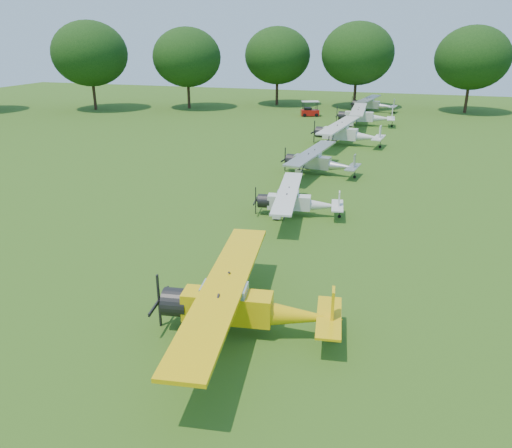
{
  "coord_description": "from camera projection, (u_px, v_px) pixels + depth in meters",
  "views": [
    {
      "loc": [
        6.71,
        -24.85,
        10.99
      ],
      "look_at": [
        -0.67,
        -0.87,
        1.4
      ],
      "focal_mm": 35.0,
      "sensor_mm": 36.0,
      "label": 1
    }
  ],
  "objects": [
    {
      "name": "aircraft_4",
      "position": [
        318.0,
        160.0,
        41.29
      ],
      "size": [
        6.41,
        10.19,
        2.0
      ],
      "rotation": [
        0.0,
        0.0,
        -0.12
      ],
      "color": "#B5B5B9",
      "rests_on": "ground"
    },
    {
      "name": "aircraft_2",
      "position": [
        241.0,
        303.0,
        19.11
      ],
      "size": [
        7.31,
        11.59,
        2.28
      ],
      "rotation": [
        0.0,
        0.0,
        0.14
      ],
      "color": "#E1B709",
      "rests_on": "ground"
    },
    {
      "name": "aircraft_5",
      "position": [
        346.0,
        132.0,
        52.12
      ],
      "size": [
        7.51,
        11.94,
        2.34
      ],
      "rotation": [
        0.0,
        0.0,
        -0.12
      ],
      "color": "silver",
      "rests_on": "ground"
    },
    {
      "name": "aircraft_6",
      "position": [
        363.0,
        115.0,
        63.2
      ],
      "size": [
        7.35,
        11.7,
        2.3
      ],
      "rotation": [
        0.0,
        0.0,
        0.05
      ],
      "color": "silver",
      "rests_on": "ground"
    },
    {
      "name": "tree_belt",
      "position": [
        346.0,
        99.0,
        24.25
      ],
      "size": [
        137.36,
        130.27,
        14.52
      ],
      "color": "black",
      "rests_on": "ground"
    },
    {
      "name": "aircraft_7",
      "position": [
        372.0,
        103.0,
        74.56
      ],
      "size": [
        6.83,
        10.82,
        2.12
      ],
      "rotation": [
        0.0,
        0.0,
        -0.15
      ],
      "color": "#B5B5B9",
      "rests_on": "ground"
    },
    {
      "name": "aircraft_3",
      "position": [
        296.0,
        200.0,
        31.84
      ],
      "size": [
        5.75,
        9.12,
        1.79
      ],
      "rotation": [
        0.0,
        0.0,
        0.15
      ],
      "color": "silver",
      "rests_on": "ground"
    },
    {
      "name": "golf_cart",
      "position": [
        310.0,
        111.0,
        70.79
      ],
      "size": [
        2.8,
        2.22,
        2.1
      ],
      "rotation": [
        0.0,
        0.0,
        0.35
      ],
      "color": "#AB110C",
      "rests_on": "ground"
    },
    {
      "name": "ground",
      "position": [
        272.0,
        243.0,
        27.95
      ],
      "size": [
        160.0,
        160.0,
        0.0
      ],
      "primitive_type": "plane",
      "color": "#345916",
      "rests_on": "ground"
    }
  ]
}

